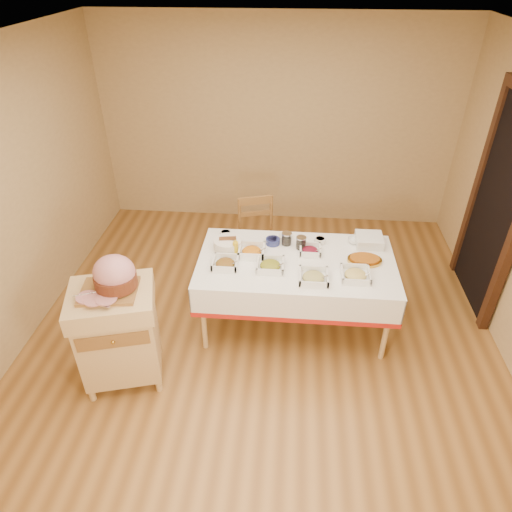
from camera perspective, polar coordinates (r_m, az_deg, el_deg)
The scene contains 23 objects.
room_shell at distance 3.69m, azimuth 0.78°, elevation 3.96°, with size 5.00×5.00×5.00m.
doorway at distance 4.97m, azimuth 28.00°, elevation 5.72°, with size 0.09×1.10×2.20m.
dining_table at distance 4.32m, azimuth 4.98°, elevation -2.30°, with size 1.82×1.02×0.76m.
butcher_cart at distance 3.98m, azimuth -16.87°, elevation -8.94°, with size 0.78×0.70×0.93m.
dining_chair at distance 5.06m, azimuth 0.27°, elevation 2.17°, with size 0.51×0.50×0.93m.
ham_on_board at distance 3.66m, azimuth -17.36°, elevation -2.49°, with size 0.46×0.44×0.30m.
serving_dish_a at distance 4.12m, azimuth -3.86°, elevation -0.91°, with size 0.23×0.23×0.10m.
serving_dish_b at distance 4.09m, azimuth 1.80°, elevation -1.16°, with size 0.24×0.24×0.10m.
serving_dish_c at distance 3.97m, azimuth 7.21°, elevation -2.64°, with size 0.25×0.25×0.10m.
serving_dish_d at distance 4.07m, azimuth 12.34°, elevation -2.29°, with size 0.25×0.25×0.09m.
serving_dish_e at distance 4.27m, azimuth -0.53°, elevation 0.62°, with size 0.25×0.24×0.12m.
serving_dish_f at distance 4.32m, azimuth 6.79°, elevation 0.73°, with size 0.21×0.20×0.09m.
small_bowl_left at distance 4.56m, azimuth -3.81°, elevation 2.81°, with size 0.11×0.11×0.05m.
small_bowl_mid at distance 4.43m, azimuth 2.12°, elevation 1.89°, with size 0.14×0.14×0.06m.
small_bowl_right at distance 4.49m, azimuth 8.01°, elevation 1.96°, with size 0.11×0.11×0.05m.
bowl_white_imported at distance 4.54m, azimuth 3.75°, elevation 2.45°, with size 0.13×0.13×0.03m, color silver.
bowl_small_imported at distance 4.56m, azimuth 12.25°, elevation 1.91°, with size 0.14×0.14×0.04m, color silver.
preserve_jar_left at distance 4.42m, azimuth 3.84°, elevation 2.11°, with size 0.10×0.10×0.13m.
preserve_jar_right at distance 4.37m, azimuth 5.65°, elevation 1.59°, with size 0.10×0.10×0.13m.
mustard_bottle at distance 4.26m, azimuth -2.57°, elevation 1.08°, with size 0.05×0.05×0.16m.
bread_basket at distance 4.35m, azimuth -3.54°, elevation 1.51°, with size 0.27×0.27×0.12m.
plate_stack at distance 4.55m, azimuth 13.94°, elevation 1.94°, with size 0.25×0.25×0.09m.
brass_platter at distance 4.30m, azimuth 13.42°, elevation -0.45°, with size 0.32×0.23×0.04m.
Camera 1 is at (0.22, -3.18, 3.15)m, focal length 32.00 mm.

